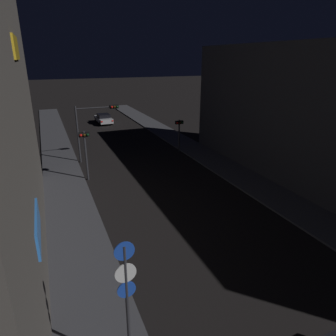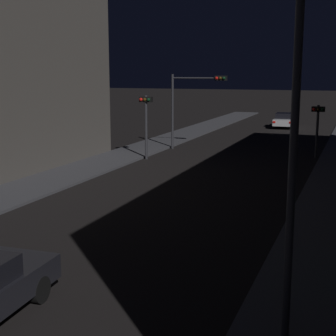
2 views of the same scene
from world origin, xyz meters
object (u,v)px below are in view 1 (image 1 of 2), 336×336
traffic_light_right_kerb (179,129)px  sign_pole_left (127,296)px  far_car (104,119)px  traffic_light_overhead (94,121)px  traffic_light_left_kerb (85,146)px

traffic_light_right_kerb → sign_pole_left: size_ratio=0.73×
far_car → sign_pole_left: (-6.45, -37.40, 2.13)m
far_car → sign_pole_left: size_ratio=1.01×
far_car → traffic_light_overhead: 17.27m
far_car → traffic_light_right_kerb: traffic_light_right_kerb is taller
traffic_light_overhead → traffic_light_right_kerb: size_ratio=1.56×
far_car → traffic_light_right_kerb: (4.36, -17.01, 1.65)m
far_car → traffic_light_overhead: traffic_light_overhead is taller
traffic_light_left_kerb → sign_pole_left: (-1.10, -16.23, 0.07)m
traffic_light_overhead → sign_pole_left: traffic_light_overhead is taller
traffic_light_overhead → traffic_light_left_kerb: (-1.47, -4.61, -0.93)m
traffic_light_overhead → sign_pole_left: (-2.57, -20.84, -0.86)m
traffic_light_right_kerb → sign_pole_left: sign_pole_left is taller
traffic_light_overhead → sign_pole_left: size_ratio=1.14×
far_car → traffic_light_left_kerb: 21.93m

